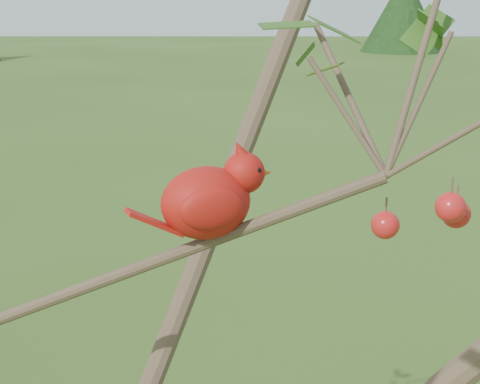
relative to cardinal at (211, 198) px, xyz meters
The scene contains 2 objects.
cardinal is the anchor object (origin of this frame).
distant_trees 23.58m from the cardinal, 98.95° to the left, with size 38.21×17.03×3.17m.
Camera 1 is at (0.36, -0.89, 2.44)m, focal length 55.00 mm.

